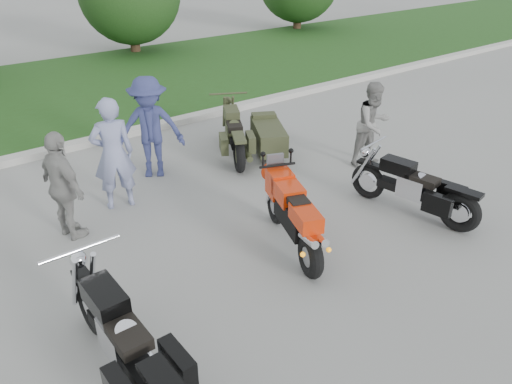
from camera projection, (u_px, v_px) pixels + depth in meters
ground at (290, 265)px, 7.03m from camera, size 80.00×80.00×0.00m
curb at (117, 135)px, 11.22m from camera, size 60.00×0.30×0.15m
grass_strip at (57, 93)px, 14.14m from camera, size 60.00×8.00×0.14m
sportbike_red at (293, 214)px, 7.14m from camera, size 0.90×2.00×0.99m
cruiser_left at (128, 349)px, 4.95m from camera, size 0.43×2.55×0.98m
cruiser_right at (418, 191)px, 8.06m from camera, size 0.64×2.26×0.87m
cruiser_sidecar at (254, 136)px, 10.24m from camera, size 1.77×2.20×0.91m
person_stripe at (113, 154)px, 8.10m from camera, size 0.78×0.59×1.91m
person_grey at (373, 124)px, 9.69m from camera, size 0.85×0.68×1.66m
person_denim at (150, 128)px, 9.16m from camera, size 1.42×1.25×1.91m
person_back at (63, 187)px, 7.31m from camera, size 0.62×1.06×1.70m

